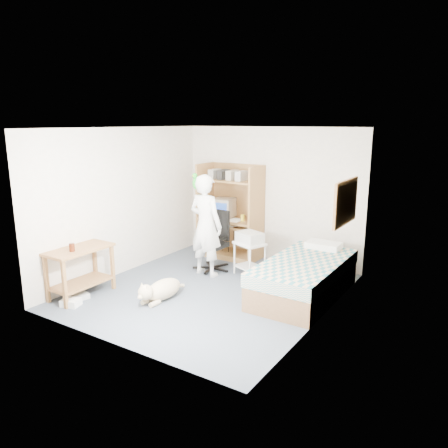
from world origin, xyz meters
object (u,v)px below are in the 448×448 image
(bed, at_px, (304,278))
(office_chair, at_px, (214,249))
(person, at_px, (206,225))
(side_desk, at_px, (80,265))
(dog, at_px, (161,290))
(printer_cart, at_px, (250,253))
(computer_hutch, at_px, (231,215))

(bed, distance_m, office_chair, 1.87)
(office_chair, distance_m, person, 0.59)
(side_desk, height_order, dog, side_desk)
(person, bearing_deg, side_desk, 64.17)
(office_chair, height_order, dog, office_chair)
(office_chair, relative_size, printer_cart, 1.78)
(computer_hutch, height_order, printer_cart, computer_hutch)
(side_desk, height_order, printer_cart, side_desk)
(office_chair, relative_size, person, 0.60)
(office_chair, xyz_separation_m, printer_cart, (0.69, 0.08, 0.01))
(office_chair, distance_m, printer_cart, 0.69)
(side_desk, relative_size, dog, 1.03)
(computer_hutch, relative_size, office_chair, 1.72)
(office_chair, relative_size, dog, 1.08)
(side_desk, height_order, person, person)
(bed, bearing_deg, office_chair, 171.13)
(computer_hutch, distance_m, dog, 2.52)
(printer_cart, bearing_deg, dog, -87.68)
(bed, bearing_deg, computer_hutch, 150.71)
(bed, xyz_separation_m, side_desk, (-2.85, -1.82, 0.21))
(person, bearing_deg, printer_cart, -144.44)
(side_desk, bearing_deg, bed, 32.50)
(bed, height_order, printer_cart, bed)
(bed, xyz_separation_m, dog, (-1.72, -1.30, -0.13))
(computer_hutch, distance_m, printer_cart, 1.21)
(printer_cart, bearing_deg, side_desk, -106.68)
(office_chair, height_order, person, person)
(computer_hutch, relative_size, person, 1.03)
(person, xyz_separation_m, dog, (0.08, -1.28, -0.71))
(bed, distance_m, printer_cart, 1.22)
(bed, xyz_separation_m, person, (-1.80, -0.02, 0.58))
(bed, height_order, person, person)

